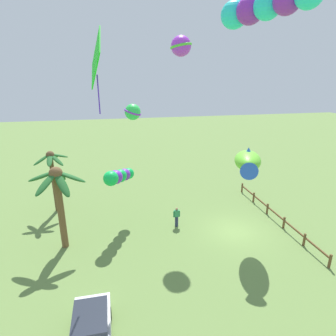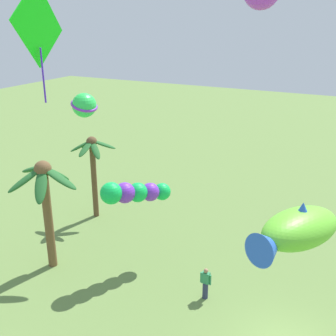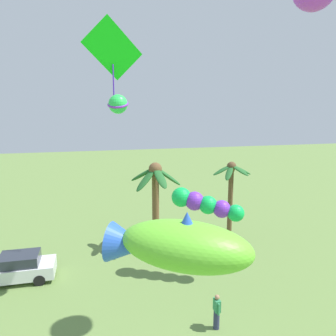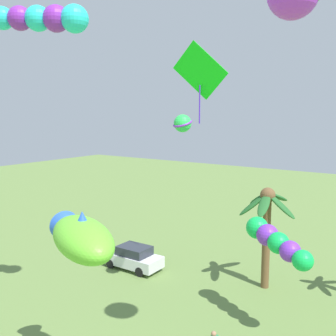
% 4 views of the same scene
% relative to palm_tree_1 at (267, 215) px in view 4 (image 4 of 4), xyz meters
% --- Properties ---
extents(palm_tree_1, '(3.33, 3.80, 5.86)m').
position_rel_palm_tree_1_xyz_m(palm_tree_1, '(0.00, 0.00, 0.00)').
color(palm_tree_1, brown).
rests_on(palm_tree_1, ground).
extents(parked_car_0, '(3.91, 1.76, 1.51)m').
position_rel_palm_tree_1_xyz_m(parked_car_0, '(-8.02, -2.21, -3.54)').
color(parked_car_0, silver).
rests_on(parked_car_0, ground).
extents(kite_fish_1, '(4.10, 3.00, 1.64)m').
position_rel_palm_tree_1_xyz_m(kite_fish_1, '(-1.68, -12.37, 1.68)').
color(kite_fish_1, '#6DD533').
extents(kite_tube_2, '(3.59, 2.37, 1.63)m').
position_rel_palm_tree_1_xyz_m(kite_tube_2, '(1.95, -4.01, -0.06)').
color(kite_tube_2, '#13C950').
extents(kite_ball_3, '(1.18, 1.17, 0.86)m').
position_rel_palm_tree_1_xyz_m(kite_ball_3, '(-2.56, -4.85, 5.20)').
color(kite_ball_3, '#30DC55').
extents(kite_diamond_4, '(2.99, 0.68, 4.17)m').
position_rel_palm_tree_1_xyz_m(kite_diamond_4, '(-2.63, -3.14, 7.79)').
color(kite_diamond_4, '#13E617').
extents(kite_tube_5, '(4.05, 2.47, 1.23)m').
position_rel_palm_tree_1_xyz_m(kite_tube_5, '(-6.41, -9.81, 9.64)').
color(kite_tube_5, '#26E1DF').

